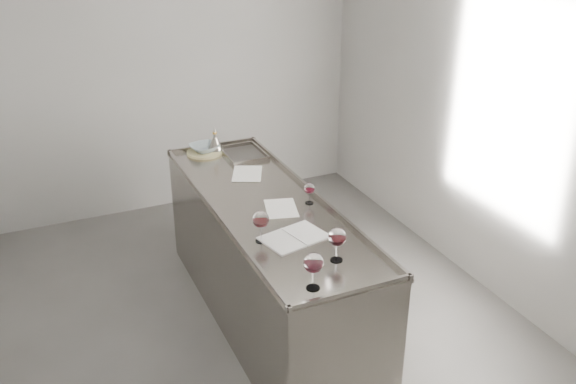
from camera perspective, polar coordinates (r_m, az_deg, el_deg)
name	(u,v)px	position (r m, az deg, el deg)	size (l,w,h in m)	color
room_shell	(206,170)	(3.79, -7.30, 1.98)	(4.54, 5.04, 2.84)	#575451
counter	(267,263)	(4.62, -1.85, -6.29)	(0.77, 2.42, 0.97)	gray
wine_glass_left	(261,220)	(3.87, -2.43, -2.52)	(0.10, 0.10, 0.20)	white
wine_glass_middle	(313,264)	(3.42, 2.28, -6.39)	(0.11, 0.11, 0.22)	white
wine_glass_right	(337,238)	(3.68, 4.39, -4.08)	(0.11, 0.11, 0.21)	white
wine_glass_small	(309,189)	(4.36, 1.92, 0.25)	(0.07, 0.07, 0.15)	white
notebook	(294,237)	(3.96, 0.54, -4.06)	(0.44, 0.35, 0.02)	silver
loose_paper_top	(281,208)	(4.33, -0.61, -1.45)	(0.21, 0.29, 0.00)	silver
loose_paper_under	(247,174)	(4.87, -3.65, 1.65)	(0.21, 0.31, 0.00)	silver
trivet	(205,152)	(5.29, -7.42, 3.53)	(0.29, 0.29, 0.02)	#C8BB81
ceramic_bowl	(204,148)	(5.28, -7.44, 3.92)	(0.23, 0.23, 0.06)	#99ABB2
wine_funnel	(215,144)	(5.30, -6.48, 4.24)	(0.14, 0.14, 0.21)	#9F998E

